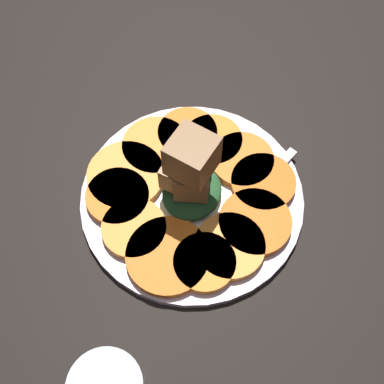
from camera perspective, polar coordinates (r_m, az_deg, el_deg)
table_slab at (r=66.43cm, az=0.00°, el=-1.27°), size 120.00×120.00×2.00cm
plate at (r=65.08cm, az=0.00°, el=-0.66°), size 27.05×27.05×1.05cm
carrot_slice_0 at (r=60.86cm, az=-2.62°, el=-6.83°), size 9.56×9.56×0.99cm
carrot_slice_1 at (r=60.53cm, az=1.35°, el=-7.52°), size 7.12×7.12×0.99cm
carrot_slice_2 at (r=61.39cm, az=4.03°, el=-5.78°), size 8.18×8.18×0.99cm
carrot_slice_3 at (r=63.00cm, az=6.83°, el=-3.03°), size 8.58×8.58×0.99cm
carrot_slice_4 at (r=65.46cm, az=7.60°, el=1.01°), size 7.91×7.91×0.99cm
carrot_slice_5 at (r=66.80cm, az=5.37°, el=3.41°), size 7.88×7.88×0.99cm
carrot_slice_6 at (r=68.13cm, az=2.20°, el=5.51°), size 7.57×7.57×0.99cm
carrot_slice_7 at (r=68.71cm, az=-0.48°, el=6.28°), size 7.64×7.64×0.99cm
carrot_slice_8 at (r=67.78cm, az=-3.89°, el=4.91°), size 8.49×8.49×0.99cm
carrot_slice_9 at (r=65.87cm, az=-7.07°, el=1.75°), size 9.52×9.52×0.99cm
carrot_slice_10 at (r=64.57cm, az=-7.95°, el=-0.50°), size 7.65×7.65×0.99cm
carrot_slice_11 at (r=62.49cm, az=-6.20°, el=-3.88°), size 7.59×7.59×0.99cm
center_pile at (r=60.50cm, az=-0.06°, el=1.92°), size 7.74×6.98×11.42cm
fork at (r=64.04cm, az=5.38°, el=-1.42°), size 19.48×6.55×0.40cm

